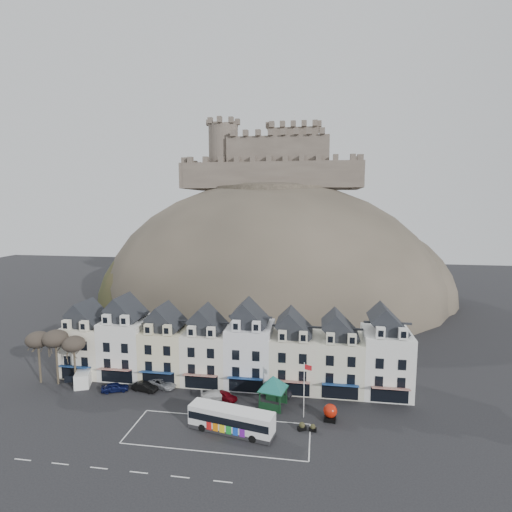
{
  "coord_description": "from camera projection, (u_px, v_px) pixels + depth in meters",
  "views": [
    {
      "loc": [
        13.52,
        -42.91,
        27.88
      ],
      "look_at": [
        3.03,
        24.0,
        18.91
      ],
      "focal_mm": 28.0,
      "sensor_mm": 36.0,
      "label": 1
    }
  ],
  "objects": [
    {
      "name": "ground",
      "position": [
        200.0,
        438.0,
        47.76
      ],
      "size": [
        300.0,
        300.0,
        0.0
      ],
      "primitive_type": "plane",
      "color": "black",
      "rests_on": "ground"
    },
    {
      "name": "car_silver",
      "position": [
        162.0,
        383.0,
        60.87
      ],
      "size": [
        5.04,
        3.74,
        1.29
      ],
      "primitive_type": "imported",
      "rotation": [
        0.0,
        0.0,
        1.18
      ],
      "color": "#A2A5A9",
      "rests_on": "ground"
    },
    {
      "name": "car_maroon",
      "position": [
        225.0,
        396.0,
        56.88
      ],
      "size": [
        4.05,
        2.81,
        1.28
      ],
      "primitive_type": "imported",
      "rotation": [
        0.0,
        0.0,
        1.19
      ],
      "color": "#57050C",
      "rests_on": "ground"
    },
    {
      "name": "tree_left_far",
      "position": [
        38.0,
        340.0,
        61.59
      ],
      "size": [
        3.61,
        3.61,
        8.24
      ],
      "color": "#3A3124",
      "rests_on": "ground"
    },
    {
      "name": "bus_shelter",
      "position": [
        273.0,
        383.0,
        54.63
      ],
      "size": [
        6.89,
        6.89,
        4.47
      ],
      "rotation": [
        0.0,
        0.0,
        -0.22
      ],
      "color": "#10321A",
      "rests_on": "ground"
    },
    {
      "name": "car_charcoal",
      "position": [
        277.0,
        392.0,
        57.99
      ],
      "size": [
        4.38,
        2.46,
        1.37
      ],
      "primitive_type": "imported",
      "rotation": [
        0.0,
        0.0,
        1.31
      ],
      "color": "black",
      "rests_on": "ground"
    },
    {
      "name": "castle",
      "position": [
        275.0,
        161.0,
        116.77
      ],
      "size": [
        50.2,
        22.2,
        22.0
      ],
      "color": "brown",
      "rests_on": "ground"
    },
    {
      "name": "tree_left_mid",
      "position": [
        55.0,
        339.0,
        61.08
      ],
      "size": [
        3.78,
        3.78,
        8.64
      ],
      "color": "#3A3124",
      "rests_on": "ground"
    },
    {
      "name": "white_van",
      "position": [
        84.0,
        377.0,
        62.0
      ],
      "size": [
        3.8,
        5.27,
        2.21
      ],
      "rotation": [
        0.0,
        0.0,
        0.39
      ],
      "color": "white",
      "rests_on": "ground"
    },
    {
      "name": "car_white",
      "position": [
        217.0,
        395.0,
        57.04
      ],
      "size": [
        4.88,
        3.24,
        1.31
      ],
      "primitive_type": "imported",
      "rotation": [
        0.0,
        0.0,
        1.91
      ],
      "color": "silver",
      "rests_on": "ground"
    },
    {
      "name": "planter_west",
      "position": [
        302.0,
        426.0,
        49.28
      ],
      "size": [
        1.17,
        0.91,
        1.05
      ],
      "rotation": [
        0.0,
        0.0,
        0.43
      ],
      "color": "black",
      "rests_on": "ground"
    },
    {
      "name": "red_buoy",
      "position": [
        330.0,
        412.0,
        51.46
      ],
      "size": [
        1.77,
        1.77,
        2.19
      ],
      "rotation": [
        0.0,
        0.0,
        -0.13
      ],
      "color": "black",
      "rests_on": "ground"
    },
    {
      "name": "car_black",
      "position": [
        145.0,
        387.0,
        59.54
      ],
      "size": [
        4.17,
        2.17,
        1.31
      ],
      "primitive_type": "imported",
      "rotation": [
        0.0,
        0.0,
        1.36
      ],
      "color": "black",
      "rests_on": "ground"
    },
    {
      "name": "tree_left_near",
      "position": [
        74.0,
        344.0,
        60.71
      ],
      "size": [
        3.43,
        3.43,
        7.84
      ],
      "color": "#3A3124",
      "rests_on": "ground"
    },
    {
      "name": "coach_bay_markings",
      "position": [
        219.0,
        433.0,
        48.67
      ],
      "size": [
        22.0,
        7.5,
        0.01
      ],
      "primitive_type": "cube",
      "color": "silver",
      "rests_on": "ground"
    },
    {
      "name": "townhouse_terrace",
      "position": [
        230.0,
        348.0,
        62.68
      ],
      "size": [
        54.4,
        9.35,
        11.8
      ],
      "color": "white",
      "rests_on": "ground"
    },
    {
      "name": "planter_east",
      "position": [
        313.0,
        428.0,
        49.08
      ],
      "size": [
        0.97,
        0.65,
        0.92
      ],
      "rotation": [
        0.0,
        0.0,
        -0.13
      ],
      "color": "black",
      "rests_on": "ground"
    },
    {
      "name": "car_navy",
      "position": [
        115.0,
        387.0,
        59.43
      ],
      "size": [
        4.21,
        2.96,
        1.33
      ],
      "primitive_type": "imported",
      "rotation": [
        0.0,
        0.0,
        1.97
      ],
      "color": "#0C123D",
      "rests_on": "ground"
    },
    {
      "name": "castle_hill",
      "position": [
        274.0,
        300.0,
        115.08
      ],
      "size": [
        100.0,
        76.0,
        68.0
      ],
      "color": "#37322A",
      "rests_on": "ground"
    },
    {
      "name": "bus",
      "position": [
        231.0,
        419.0,
        48.8
      ],
      "size": [
        11.01,
        4.61,
        3.03
      ],
      "rotation": [
        0.0,
        0.0,
        -0.2
      ],
      "color": "#262628",
      "rests_on": "ground"
    },
    {
      "name": "flagpole",
      "position": [
        305.0,
        386.0,
        51.76
      ],
      "size": [
        1.01,
        0.47,
        7.51
      ],
      "rotation": [
        0.0,
        0.0,
        -0.4
      ],
      "color": "silver",
      "rests_on": "ground"
    }
  ]
}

